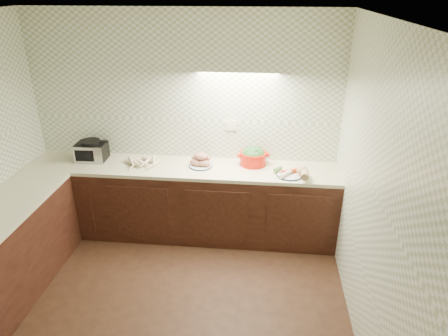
# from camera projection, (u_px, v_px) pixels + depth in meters

# --- Properties ---
(room) EXTENTS (3.60, 3.60, 2.60)m
(room) POSITION_uv_depth(u_px,v_px,m) (136.00, 161.00, 2.94)
(room) COLOR black
(room) RESTS_ON ground
(counter) EXTENTS (3.60, 3.60, 0.90)m
(counter) POSITION_uv_depth(u_px,v_px,m) (102.00, 236.00, 4.11)
(counter) COLOR black
(counter) RESTS_ON ground
(toaster_oven) EXTENTS (0.35, 0.28, 0.24)m
(toaster_oven) POSITION_uv_depth(u_px,v_px,m) (91.00, 151.00, 4.73)
(toaster_oven) COLOR black
(toaster_oven) RESTS_ON counter
(parsnip_pile) EXTENTS (0.39, 0.42, 0.08)m
(parsnip_pile) POSITION_uv_depth(u_px,v_px,m) (142.00, 163.00, 4.59)
(parsnip_pile) COLOR beige
(parsnip_pile) RESTS_ON counter
(sweet_potato_plate) EXTENTS (0.28, 0.28, 0.17)m
(sweet_potato_plate) POSITION_uv_depth(u_px,v_px,m) (201.00, 161.00, 4.58)
(sweet_potato_plate) COLOR #111A40
(sweet_potato_plate) RESTS_ON counter
(onion_bowl) EXTENTS (0.15, 0.15, 0.11)m
(onion_bowl) POSITION_uv_depth(u_px,v_px,m) (203.00, 159.00, 4.69)
(onion_bowl) COLOR black
(onion_bowl) RESTS_ON counter
(dutch_oven) EXTENTS (0.38, 0.36, 0.21)m
(dutch_oven) POSITION_uv_depth(u_px,v_px,m) (253.00, 156.00, 4.61)
(dutch_oven) COLOR red
(dutch_oven) RESTS_ON counter
(veg_plate) EXTENTS (0.41, 0.30, 0.13)m
(veg_plate) POSITION_uv_depth(u_px,v_px,m) (295.00, 172.00, 4.35)
(veg_plate) COLOR #111A40
(veg_plate) RESTS_ON counter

